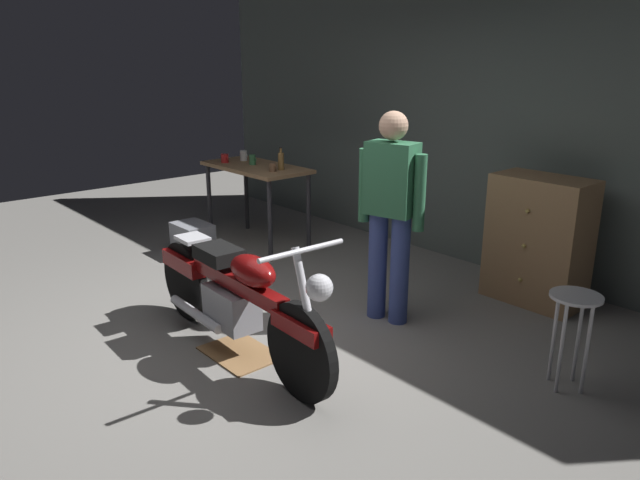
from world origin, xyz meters
TOP-DOWN VIEW (x-y plane):
  - ground_plane at (0.00, 0.00)m, footprint 12.00×12.00m
  - back_wall at (0.00, 2.80)m, footprint 8.00×0.12m
  - workbench at (-1.91, 1.47)m, footprint 1.30×0.64m
  - motorcycle at (0.15, -0.18)m, footprint 2.19×0.60m
  - person_standing at (0.45, 1.06)m, footprint 0.56×0.30m
  - shop_stool at (1.93, 1.16)m, footprint 0.32×0.32m
  - wooden_dresser at (1.04, 2.30)m, footprint 0.80×0.47m
  - drip_tray at (0.17, -0.18)m, footprint 0.56×0.40m
  - storage_bin at (-2.06, 0.72)m, footprint 0.44×0.32m
  - mug_white_ceramic at (-2.26, 1.55)m, footprint 0.12×0.08m
  - mug_green_speckled at (-1.97, 1.47)m, footprint 0.11×0.07m
  - mug_brown_stoneware at (-1.49, 1.39)m, footprint 0.10×0.07m
  - mug_red_diner at (-2.29, 1.31)m, footprint 0.12×0.08m
  - bottle at (-1.51, 1.52)m, footprint 0.06×0.06m

SIDE VIEW (x-z plane):
  - ground_plane at x=0.00m, z-range 0.00..0.00m
  - drip_tray at x=0.17m, z-range 0.00..0.01m
  - storage_bin at x=-2.06m, z-range 0.00..0.34m
  - motorcycle at x=0.15m, z-range -0.05..0.95m
  - shop_stool at x=1.93m, z-range 0.18..0.82m
  - wooden_dresser at x=1.04m, z-range 0.00..1.10m
  - workbench at x=-1.91m, z-range 0.34..1.24m
  - person_standing at x=0.45m, z-range 0.09..1.76m
  - mug_brown_stoneware at x=-1.49m, z-range 0.90..0.99m
  - mug_red_diner at x=-2.29m, z-range 0.90..1.00m
  - mug_green_speckled at x=-1.97m, z-range 0.90..1.01m
  - mug_white_ceramic at x=-2.26m, z-range 0.90..1.01m
  - bottle at x=-1.51m, z-range 0.88..1.12m
  - back_wall at x=0.00m, z-range 0.00..3.10m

